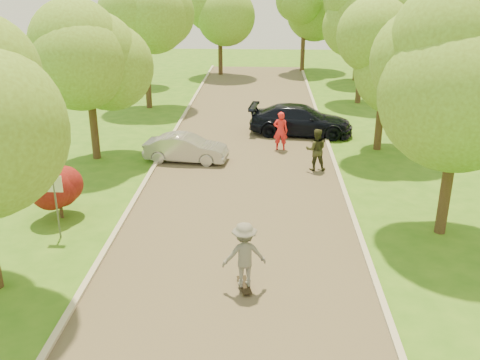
% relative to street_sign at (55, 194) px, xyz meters
% --- Properties ---
extents(ground, '(100.00, 100.00, 0.00)m').
position_rel_street_sign_xyz_m(ground, '(5.80, -4.00, -1.56)').
color(ground, '#326A19').
rests_on(ground, ground).
extents(road, '(8.00, 60.00, 0.01)m').
position_rel_street_sign_xyz_m(road, '(5.80, 4.00, -1.56)').
color(road, '#4C4438').
rests_on(road, ground).
extents(curb_left, '(0.18, 60.00, 0.12)m').
position_rel_street_sign_xyz_m(curb_left, '(1.75, 4.00, -1.50)').
color(curb_left, '#B2AD9E').
rests_on(curb_left, ground).
extents(curb_right, '(0.18, 60.00, 0.12)m').
position_rel_street_sign_xyz_m(curb_right, '(9.85, 4.00, -1.50)').
color(curb_right, '#B2AD9E').
rests_on(curb_right, ground).
extents(street_sign, '(0.55, 0.06, 2.17)m').
position_rel_street_sign_xyz_m(street_sign, '(0.00, 0.00, 0.00)').
color(street_sign, '#59595E').
rests_on(street_sign, ground).
extents(red_shrub, '(1.70, 1.70, 1.95)m').
position_rel_street_sign_xyz_m(red_shrub, '(-0.50, 1.50, -0.47)').
color(red_shrub, '#382619').
rests_on(red_shrub, ground).
extents(tree_l_midb, '(4.30, 4.20, 6.62)m').
position_rel_street_sign_xyz_m(tree_l_midb, '(-1.01, 8.00, 3.02)').
color(tree_l_midb, '#382619').
rests_on(tree_l_midb, ground).
extents(tree_l_far, '(4.92, 4.80, 7.79)m').
position_rel_street_sign_xyz_m(tree_l_far, '(-0.59, 18.00, 3.90)').
color(tree_l_far, '#382619').
rests_on(tree_l_far, ground).
extents(tree_r_mida, '(5.13, 5.00, 7.95)m').
position_rel_street_sign_xyz_m(tree_r_mida, '(12.82, 1.00, 3.97)').
color(tree_r_mida, '#382619').
rests_on(tree_r_mida, ground).
extents(tree_r_midb, '(4.51, 4.40, 7.01)m').
position_rel_street_sign_xyz_m(tree_r_midb, '(12.40, 10.00, 3.32)').
color(tree_r_midb, '#382619').
rests_on(tree_r_midb, ground).
extents(tree_r_far, '(5.33, 5.20, 8.34)m').
position_rel_street_sign_xyz_m(tree_r_far, '(13.03, 20.00, 4.27)').
color(tree_r_far, '#382619').
rests_on(tree_r_far, ground).
extents(tree_bg_a, '(5.12, 5.00, 7.72)m').
position_rel_street_sign_xyz_m(tree_bg_a, '(-2.98, 26.00, 3.75)').
color(tree_bg_a, '#382619').
rests_on(tree_bg_a, ground).
extents(tree_bg_b, '(5.12, 5.00, 7.95)m').
position_rel_street_sign_xyz_m(tree_bg_b, '(14.02, 28.00, 3.97)').
color(tree_bg_b, '#382619').
rests_on(tree_bg_b, ground).
extents(tree_bg_c, '(4.92, 4.80, 7.33)m').
position_rel_street_sign_xyz_m(tree_bg_c, '(3.01, 30.00, 3.46)').
color(tree_bg_c, '#382619').
rests_on(tree_bg_c, ground).
extents(tree_bg_d, '(5.12, 5.00, 7.72)m').
position_rel_street_sign_xyz_m(tree_bg_d, '(10.02, 32.00, 3.75)').
color(tree_bg_d, '#382619').
rests_on(tree_bg_d, ground).
extents(silver_sedan, '(3.93, 1.75, 1.25)m').
position_rel_street_sign_xyz_m(silver_sedan, '(3.06, 7.77, -0.94)').
color(silver_sedan, '#A2A1A6').
rests_on(silver_sedan, ground).
extents(dark_sedan, '(5.69, 2.87, 1.59)m').
position_rel_street_sign_xyz_m(dark_sedan, '(8.56, 12.39, -0.77)').
color(dark_sedan, black).
rests_on(dark_sedan, ground).
extents(longboard, '(0.47, 0.99, 0.11)m').
position_rel_street_sign_xyz_m(longboard, '(6.18, -2.74, -1.46)').
color(longboard, black).
rests_on(longboard, ground).
extents(skateboarder, '(1.33, 0.95, 1.87)m').
position_rel_street_sign_xyz_m(skateboarder, '(6.18, -2.74, -0.51)').
color(skateboarder, slate).
rests_on(skateboarder, longboard).
extents(person_striped, '(0.74, 0.53, 1.91)m').
position_rel_street_sign_xyz_m(person_striped, '(7.42, 9.67, -0.61)').
color(person_striped, red).
rests_on(person_striped, ground).
extents(person_olive, '(0.92, 0.72, 1.88)m').
position_rel_street_sign_xyz_m(person_olive, '(8.90, 6.86, -0.63)').
color(person_olive, '#31331E').
rests_on(person_olive, ground).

